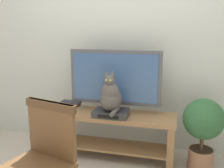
{
  "coord_description": "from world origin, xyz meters",
  "views": [
    {
      "loc": [
        0.68,
        -2.11,
        1.46
      ],
      "look_at": [
        0.0,
        0.49,
        0.86
      ],
      "focal_mm": 41.83,
      "sensor_mm": 36.0,
      "label": 1
    }
  ],
  "objects_px": {
    "potted_plant": "(203,126)",
    "media_box": "(111,113)",
    "tv_stand": "(113,127)",
    "tv": "(115,79)",
    "book_stack": "(72,105)",
    "wooden_chair": "(41,156)",
    "cat": "(110,96)"
  },
  "relations": [
    {
      "from": "wooden_chair",
      "to": "potted_plant",
      "type": "xyz_separation_m",
      "value": [
        1.21,
        1.08,
        -0.07
      ]
    },
    {
      "from": "potted_plant",
      "to": "book_stack",
      "type": "bearing_deg",
      "value": 177.31
    },
    {
      "from": "media_box",
      "to": "tv",
      "type": "bearing_deg",
      "value": 88.31
    },
    {
      "from": "cat",
      "to": "wooden_chair",
      "type": "bearing_deg",
      "value": -104.72
    },
    {
      "from": "tv_stand",
      "to": "media_box",
      "type": "distance_m",
      "value": 0.21
    },
    {
      "from": "cat",
      "to": "potted_plant",
      "type": "height_order",
      "value": "cat"
    },
    {
      "from": "media_box",
      "to": "wooden_chair",
      "type": "xyz_separation_m",
      "value": [
        -0.26,
        -1.01,
        -0.01
      ]
    },
    {
      "from": "cat",
      "to": "book_stack",
      "type": "distance_m",
      "value": 0.56
    },
    {
      "from": "tv_stand",
      "to": "tv",
      "type": "height_order",
      "value": "tv"
    },
    {
      "from": "wooden_chair",
      "to": "potted_plant",
      "type": "distance_m",
      "value": 1.62
    },
    {
      "from": "cat",
      "to": "potted_plant",
      "type": "xyz_separation_m",
      "value": [
        0.95,
        0.09,
        -0.27
      ]
    },
    {
      "from": "tv",
      "to": "cat",
      "type": "xyz_separation_m",
      "value": [
        -0.0,
        -0.19,
        -0.14
      ]
    },
    {
      "from": "tv",
      "to": "media_box",
      "type": "height_order",
      "value": "tv"
    },
    {
      "from": "book_stack",
      "to": "media_box",
      "type": "bearing_deg",
      "value": -15.56
    },
    {
      "from": "cat",
      "to": "book_stack",
      "type": "xyz_separation_m",
      "value": [
        -0.51,
        0.16,
        -0.19
      ]
    },
    {
      "from": "potted_plant",
      "to": "tv",
      "type": "bearing_deg",
      "value": 173.85
    },
    {
      "from": "tv",
      "to": "wooden_chair",
      "type": "distance_m",
      "value": 1.26
    },
    {
      "from": "tv_stand",
      "to": "tv",
      "type": "bearing_deg",
      "value": 89.99
    },
    {
      "from": "cat",
      "to": "tv_stand",
      "type": "bearing_deg",
      "value": 87.71
    },
    {
      "from": "tv",
      "to": "tv_stand",
      "type": "bearing_deg",
      "value": -90.01
    },
    {
      "from": "tv_stand",
      "to": "potted_plant",
      "type": "height_order",
      "value": "potted_plant"
    },
    {
      "from": "media_box",
      "to": "cat",
      "type": "height_order",
      "value": "cat"
    },
    {
      "from": "tv_stand",
      "to": "media_box",
      "type": "xyz_separation_m",
      "value": [
        -0.01,
        -0.09,
        0.19
      ]
    },
    {
      "from": "potted_plant",
      "to": "media_box",
      "type": "bearing_deg",
      "value": -175.58
    },
    {
      "from": "tv_stand",
      "to": "cat",
      "type": "height_order",
      "value": "cat"
    },
    {
      "from": "media_box",
      "to": "potted_plant",
      "type": "relative_size",
      "value": 0.49
    },
    {
      "from": "book_stack",
      "to": "wooden_chair",
      "type": "bearing_deg",
      "value": -77.79
    },
    {
      "from": "tv_stand",
      "to": "tv",
      "type": "relative_size",
      "value": 1.35
    },
    {
      "from": "media_box",
      "to": "wooden_chair",
      "type": "height_order",
      "value": "wooden_chair"
    },
    {
      "from": "cat",
      "to": "wooden_chair",
      "type": "relative_size",
      "value": 0.48
    },
    {
      "from": "tv_stand",
      "to": "media_box",
      "type": "bearing_deg",
      "value": -93.42
    },
    {
      "from": "tv_stand",
      "to": "cat",
      "type": "bearing_deg",
      "value": -92.29
    }
  ]
}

